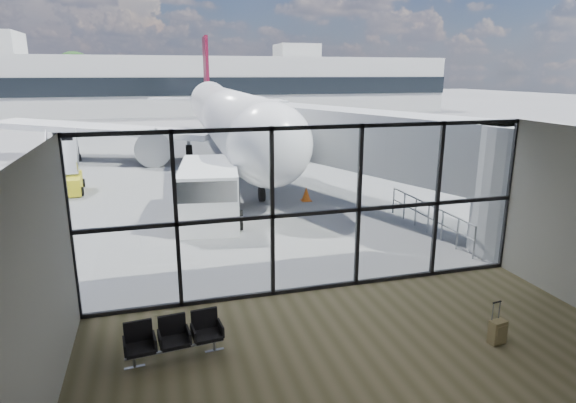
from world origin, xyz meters
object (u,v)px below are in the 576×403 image
seating_row (174,335)px  suitcase (498,332)px  mobile_stairs (64,181)px  belt_loader (66,151)px  service_van (209,192)px  airliner (225,115)px

seating_row → suitcase: size_ratio=2.07×
mobile_stairs → seating_row: bearing=-79.4°
seating_row → belt_loader: 27.03m
suitcase → mobile_stairs: (-11.36, 17.66, 0.27)m
seating_row → service_van: 9.85m
service_van → mobile_stairs: bearing=142.4°
service_van → mobile_stairs: 9.23m
suitcase → airliner: airliner is taller
belt_loader → seating_row: bearing=-90.6°
suitcase → mobile_stairs: bearing=113.5°
suitcase → service_van: service_van is taller
seating_row → airliner: airliner is taller
seating_row → belt_loader: belt_loader is taller
seating_row → service_van: bearing=72.7°
belt_loader → mobile_stairs: mobile_stairs is taller
service_van → belt_loader: service_van is taller
suitcase → airliner: size_ratio=0.03×
suitcase → service_van: 12.14m
mobile_stairs → service_van: bearing=-50.6°
service_van → belt_loader: 18.49m
suitcase → service_van: (-4.93, 11.07, 0.85)m
suitcase → airliner: 27.32m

